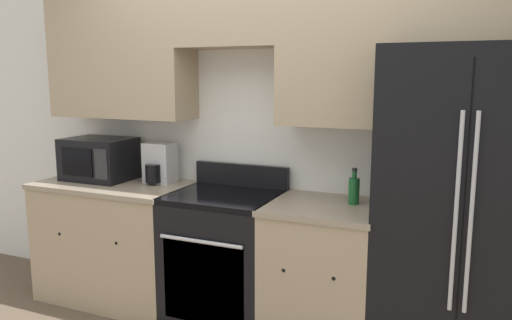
{
  "coord_description": "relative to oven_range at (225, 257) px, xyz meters",
  "views": [
    {
      "loc": [
        1.26,
        -2.62,
        1.7
      ],
      "look_at": [
        -0.0,
        0.31,
        1.16
      ],
      "focal_mm": 35.0,
      "sensor_mm": 36.0,
      "label": 1
    }
  ],
  "objects": [
    {
      "name": "wall_back",
      "position": [
        0.25,
        0.27,
        1.08
      ],
      "size": [
        8.0,
        0.39,
        2.6
      ],
      "color": "white",
      "rests_on": "ground_plane"
    },
    {
      "name": "lower_cabinets_left",
      "position": [
        -0.93,
        -0.0,
        -0.0
      ],
      "size": [
        1.15,
        0.64,
        0.91
      ],
      "color": "tan",
      "rests_on": "ground_plane"
    },
    {
      "name": "lower_cabinets_right",
      "position": [
        0.7,
        -0.0,
        -0.0
      ],
      "size": [
        0.69,
        0.64,
        0.91
      ],
      "color": "tan",
      "rests_on": "ground_plane"
    },
    {
      "name": "oven_range",
      "position": [
        0.0,
        0.0,
        0.0
      ],
      "size": [
        0.72,
        0.65,
        1.07
      ],
      "color": "black",
      "rests_on": "ground_plane"
    },
    {
      "name": "refrigerator",
      "position": [
        1.5,
        0.07,
        0.47
      ],
      "size": [
        0.93,
        0.79,
        1.86
      ],
      "color": "black",
      "rests_on": "ground_plane"
    },
    {
      "name": "microwave",
      "position": [
        -1.1,
        0.06,
        0.61
      ],
      "size": [
        0.51,
        0.38,
        0.32
      ],
      "color": "black",
      "rests_on": "lower_cabinets_left"
    },
    {
      "name": "bottle",
      "position": [
        0.86,
        0.09,
        0.54
      ],
      "size": [
        0.07,
        0.07,
        0.23
      ],
      "color": "#195928",
      "rests_on": "lower_cabinets_right"
    },
    {
      "name": "coffee_maker",
      "position": [
        -0.61,
        0.14,
        0.59
      ],
      "size": [
        0.22,
        0.23,
        0.3
      ],
      "color": "#B7B7BC",
      "rests_on": "lower_cabinets_left"
    }
  ]
}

